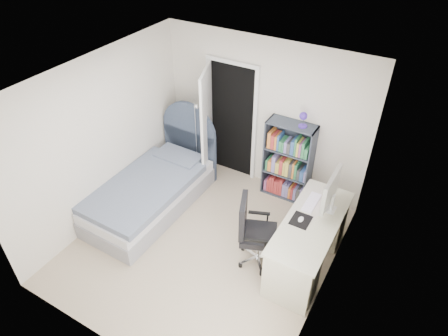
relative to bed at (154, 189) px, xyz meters
The scene contains 8 objects.
room_shell 1.53m from the bed, 16.96° to the right, with size 3.50×3.70×2.60m.
door 1.45m from the bed, 69.51° to the left, with size 0.92×0.78×2.06m.
bed is the anchor object (origin of this frame).
nightstand 1.24m from the bed, 89.22° to the left, with size 0.43×0.43×0.63m.
floor_lamp 1.01m from the bed, 77.50° to the left, with size 0.21×0.21×1.46m.
bookcase 2.16m from the bed, 36.95° to the left, with size 0.75×0.32×1.59m.
desk 2.54m from the bed, ahead, with size 0.65×1.63×1.34m.
office_chair 1.89m from the bed, ahead, with size 0.61×0.62×1.07m.
Camera 1 is at (2.23, -3.29, 4.34)m, focal length 32.00 mm.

